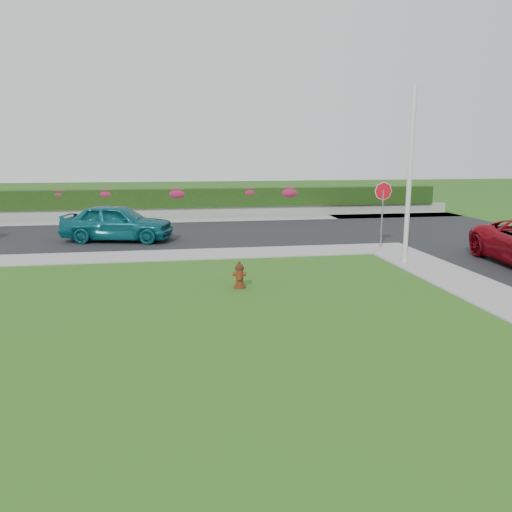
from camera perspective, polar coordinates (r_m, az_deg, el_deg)
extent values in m
plane|color=black|center=(10.43, -0.99, -9.52)|extent=(120.00, 120.00, 0.00)
cube|color=black|center=(24.18, -17.81, 2.18)|extent=(26.00, 8.00, 0.04)
cube|color=gray|center=(19.54, -22.77, -0.32)|extent=(24.00, 2.00, 0.04)
cube|color=gray|center=(20.77, 14.68, 0.87)|extent=(2.00, 2.00, 0.04)
cube|color=gray|center=(28.87, -8.50, 4.06)|extent=(34.00, 2.00, 0.04)
cube|color=gray|center=(30.32, -8.57, 4.95)|extent=(34.00, 0.40, 0.60)
cube|color=black|center=(30.34, -8.62, 6.57)|extent=(32.00, 0.90, 1.10)
cylinder|color=#4E1D0C|center=(14.26, -1.89, -3.51)|extent=(0.33, 0.33, 0.08)
cylinder|color=#4E1D0C|center=(14.19, -1.90, -2.38)|extent=(0.22, 0.22, 0.50)
cylinder|color=black|center=(14.13, -1.90, -1.40)|extent=(0.27, 0.27, 0.05)
sphere|color=black|center=(14.12, -1.90, -1.29)|extent=(0.22, 0.22, 0.22)
cylinder|color=black|center=(14.10, -1.91, -0.79)|extent=(0.07, 0.07, 0.07)
cylinder|color=#4E1D0C|center=(14.18, -2.48, -2.07)|extent=(0.12, 0.12, 0.11)
cylinder|color=#4E1D0C|center=(14.16, -1.32, -2.09)|extent=(0.12, 0.12, 0.11)
cylinder|color=#4E1D0C|center=(14.04, -1.95, -2.45)|extent=(0.17, 0.14, 0.14)
imported|color=#0D5963|center=(22.38, -15.56, 3.72)|extent=(5.02, 2.90, 1.61)
cylinder|color=silver|center=(17.73, 17.14, 8.57)|extent=(0.16, 0.16, 5.94)
cylinder|color=slate|center=(20.63, 14.19, 4.09)|extent=(0.06, 0.06, 2.36)
cylinder|color=red|center=(20.52, 14.35, 7.20)|extent=(0.69, 0.04, 0.69)
cylinder|color=white|center=(20.52, 14.35, 7.20)|extent=(0.73, 0.03, 0.73)
ellipsoid|color=#BE205D|center=(30.89, -21.55, 6.58)|extent=(1.15, 0.74, 0.58)
ellipsoid|color=#BE205D|center=(30.45, -16.76, 6.80)|extent=(1.26, 0.81, 0.63)
ellipsoid|color=#BE205D|center=(30.21, -9.05, 7.04)|extent=(1.43, 0.92, 0.72)
ellipsoid|color=#BE205D|center=(30.55, -0.81, 7.30)|extent=(1.24, 0.80, 0.62)
ellipsoid|color=#BE205D|center=(31.01, 3.73, 7.26)|extent=(1.48, 0.95, 0.74)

